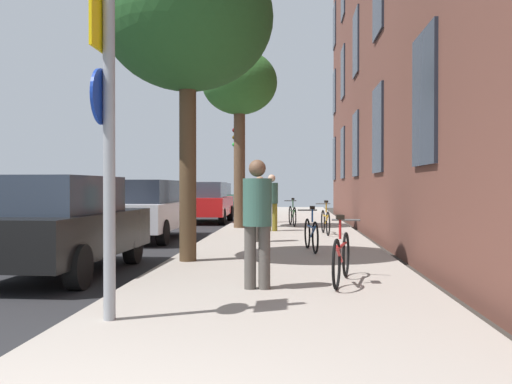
{
  "coord_description": "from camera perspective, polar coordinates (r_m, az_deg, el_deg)",
  "views": [
    {
      "loc": [
        1.31,
        -2.21,
        1.46
      ],
      "look_at": [
        0.54,
        9.07,
        1.35
      ],
      "focal_mm": 39.09,
      "sensor_mm": 36.0,
      "label": 1
    }
  ],
  "objects": [
    {
      "name": "bicycle_0",
      "position": [
        7.88,
        8.73,
        -6.5
      ],
      "size": [
        0.52,
        1.71,
        0.96
      ],
      "color": "black",
      "rests_on": "sidewalk"
    },
    {
      "name": "bicycle_3",
      "position": [
        18.99,
        3.74,
        -2.36
      ],
      "size": [
        0.42,
        1.64,
        0.95
      ],
      "color": "black",
      "rests_on": "sidewalk"
    },
    {
      "name": "sidewalk",
      "position": [
        17.27,
        3.18,
        -4.08
      ],
      "size": [
        4.2,
        38.0,
        0.12
      ],
      "primitive_type": "cube",
      "color": "#9E9389",
      "rests_on": "ground"
    },
    {
      "name": "car_1",
      "position": [
        15.37,
        -11.5,
        -1.74
      ],
      "size": [
        1.95,
        4.4,
        1.62
      ],
      "color": "silver",
      "rests_on": "road_asphalt"
    },
    {
      "name": "sign_post",
      "position": [
        5.82,
        -15.02,
        6.95
      ],
      "size": [
        0.16,
        0.6,
        3.45
      ],
      "color": "gray",
      "rests_on": "sidewalk"
    },
    {
      "name": "bicycle_2",
      "position": [
        15.75,
        7.12,
        -2.96
      ],
      "size": [
        0.42,
        1.66,
        0.95
      ],
      "color": "black",
      "rests_on": "sidewalk"
    },
    {
      "name": "tree_far",
      "position": [
        18.41,
        -1.71,
        10.8
      ],
      "size": [
        2.46,
        2.46,
        5.77
      ],
      "color": "brown",
      "rests_on": "sidewalk"
    },
    {
      "name": "tree_near",
      "position": [
        10.53,
        -7.01,
        17.13
      ],
      "size": [
        3.08,
        3.08,
        5.69
      ],
      "color": "#4C3823",
      "rests_on": "sidewalk"
    },
    {
      "name": "pedestrian_2",
      "position": [
        16.73,
        1.61,
        -0.7
      ],
      "size": [
        0.43,
        0.43,
        1.7
      ],
      "color": "olive",
      "rests_on": "sidewalk"
    },
    {
      "name": "traffic_light",
      "position": [
        20.34,
        -1.7,
        3.71
      ],
      "size": [
        0.43,
        0.24,
        3.58
      ],
      "color": "black",
      "rests_on": "sidewalk"
    },
    {
      "name": "bicycle_1",
      "position": [
        11.65,
        5.67,
        -4.24
      ],
      "size": [
        0.42,
        1.64,
        0.94
      ],
      "color": "black",
      "rests_on": "sidewalk"
    },
    {
      "name": "car_2",
      "position": [
        22.37,
        -5.28,
        -1.01
      ],
      "size": [
        1.95,
        4.12,
        1.62
      ],
      "color": "red",
      "rests_on": "road_asphalt"
    },
    {
      "name": "car_0",
      "position": [
        9.68,
        -19.29,
        -3.15
      ],
      "size": [
        1.85,
        4.22,
        1.62
      ],
      "color": "black",
      "rests_on": "road_asphalt"
    },
    {
      "name": "road_asphalt",
      "position": [
        18.22,
        -14.76,
        -4.03
      ],
      "size": [
        7.0,
        38.0,
        0.01
      ],
      "primitive_type": "cube",
      "color": "#232326",
      "rests_on": "ground"
    },
    {
      "name": "pedestrian_0",
      "position": [
        7.28,
        0.13,
        -2.39
      ],
      "size": [
        0.39,
        0.39,
        1.69
      ],
      "color": "#4C4742",
      "rests_on": "sidewalk"
    },
    {
      "name": "car_3",
      "position": [
        28.71,
        -4.34,
        -0.66
      ],
      "size": [
        1.94,
        4.51,
        1.62
      ],
      "color": "#19662D",
      "rests_on": "road_asphalt"
    },
    {
      "name": "pedestrian_1",
      "position": [
        13.48,
        0.39,
        -1.27
      ],
      "size": [
        0.44,
        0.44,
        1.59
      ],
      "color": "#4C4742",
      "rests_on": "sidewalk"
    },
    {
      "name": "ground_plane",
      "position": [
        17.67,
        -8.28,
        -4.18
      ],
      "size": [
        41.8,
        41.8,
        0.0
      ],
      "primitive_type": "plane",
      "color": "#332D28"
    }
  ]
}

